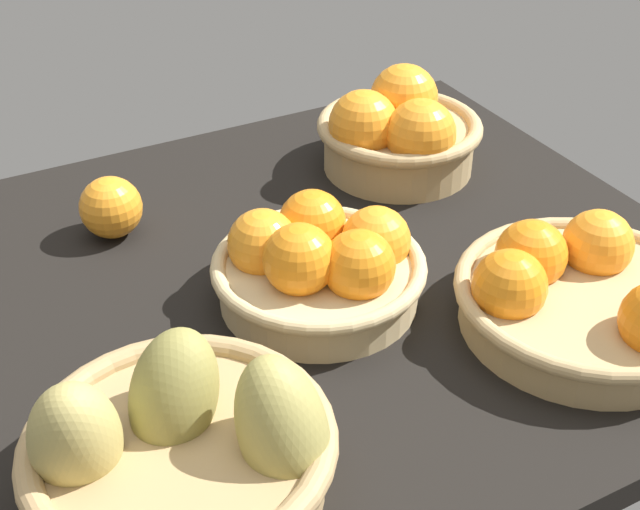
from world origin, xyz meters
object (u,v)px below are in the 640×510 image
at_px(basket_center, 319,264).
at_px(basket_far_right_pears, 180,448).
at_px(basket_far_left, 582,295).
at_px(loose_orange_front_gap, 111,207).
at_px(basket_near_left, 398,132).

distance_m(basket_center, basket_far_right_pears, 0.26).
xyz_separation_m(basket_far_left, basket_far_right_pears, (0.40, 0.01, 0.01)).
relative_size(basket_far_left, loose_orange_front_gap, 3.64).
xyz_separation_m(basket_near_left, loose_orange_front_gap, (0.35, -0.02, -0.02)).
bearing_deg(loose_orange_front_gap, basket_far_right_pears, 81.20).
relative_size(basket_far_left, basket_near_left, 1.23).
bearing_deg(basket_center, basket_far_right_pears, 39.37).
xyz_separation_m(basket_center, basket_far_left, (-0.20, 0.15, -0.00)).
relative_size(basket_center, basket_far_left, 0.85).
relative_size(basket_far_left, basket_far_right_pears, 1.06).
bearing_deg(basket_near_left, basket_far_left, 88.33).
bearing_deg(basket_far_left, basket_far_right_pears, 1.97).
bearing_deg(basket_far_right_pears, basket_center, -140.63).
bearing_deg(basket_far_left, basket_near_left, -91.67).
bearing_deg(basket_far_left, basket_center, -37.92).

